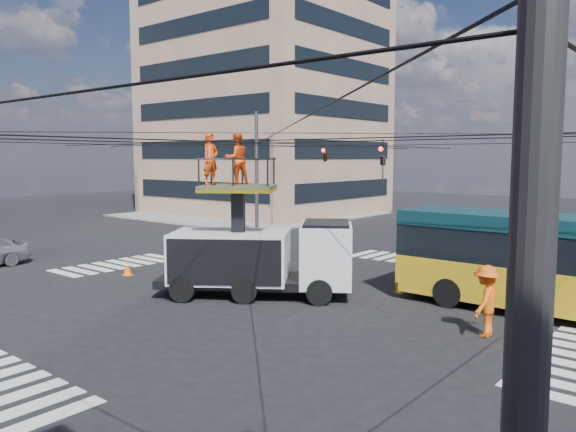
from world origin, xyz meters
The scene contains 10 objects.
ground centered at (0.00, 0.00, 0.00)m, with size 120.00×120.00×0.00m, color black.
sidewalk_nw centered at (-21.00, 21.00, 0.06)m, with size 18.00×18.00×0.12m, color slate.
crosswalks centered at (0.00, 0.00, 0.01)m, with size 22.40×22.40×0.02m, color silver, non-canonical shape.
building_tower centered at (-21.98, 23.98, 15.00)m, with size 18.06×16.06×30.00m.
overhead_network centered at (-0.07, 0.40, 4.29)m, with size 24.24×24.24×8.00m.
tree_a centered at (5.00, 13.50, 4.63)m, with size 2.00×2.00×6.00m.
utility_truck centered at (-0.75, -0.08, 2.00)m, with size 7.08×5.85×5.95m.
traffic_cone centered at (-7.55, -1.08, 0.37)m, with size 0.36×0.36×0.73m, color #FF5B0A.
worker_ground centered at (-3.56, 0.02, 0.99)m, with size 1.16×0.48×1.98m, color red.
flagger centered at (7.35, 0.47, 1.02)m, with size 1.31×0.76×2.04m, color #F65B0F.
Camera 1 is at (12.85, -15.04, 5.06)m, focal length 35.00 mm.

